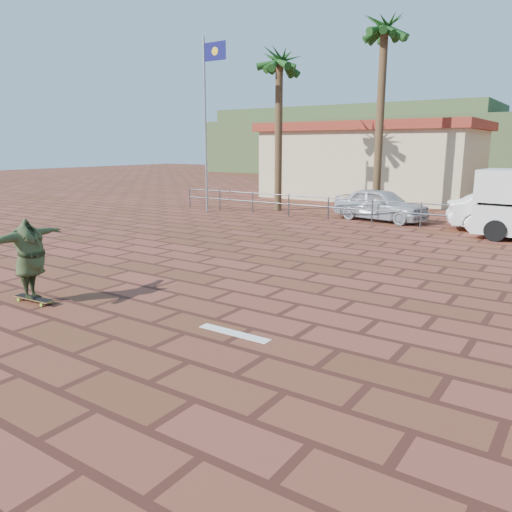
{
  "coord_description": "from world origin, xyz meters",
  "views": [
    {
      "loc": [
        5.54,
        -7.66,
        3.14
      ],
      "look_at": [
        -0.41,
        1.11,
        0.8
      ],
      "focal_mm": 35.0,
      "sensor_mm": 36.0,
      "label": 1
    }
  ],
  "objects_px": {
    "car_silver": "(381,204)",
    "car_white": "(511,212)",
    "longboard": "(34,299)",
    "skateboarder": "(30,259)"
  },
  "relations": [
    {
      "from": "skateboarder",
      "to": "longboard",
      "type": "bearing_deg",
      "value": 165.25
    },
    {
      "from": "car_white",
      "to": "longboard",
      "type": "bearing_deg",
      "value": 137.92
    },
    {
      "from": "car_silver",
      "to": "longboard",
      "type": "bearing_deg",
      "value": -176.89
    },
    {
      "from": "skateboarder",
      "to": "car_white",
      "type": "distance_m",
      "value": 16.56
    },
    {
      "from": "longboard",
      "to": "car_white",
      "type": "xyz_separation_m",
      "value": [
        6.75,
        15.12,
        0.65
      ]
    },
    {
      "from": "longboard",
      "to": "car_silver",
      "type": "xyz_separation_m",
      "value": [
        1.71,
        15.12,
        0.61
      ]
    },
    {
      "from": "longboard",
      "to": "car_silver",
      "type": "height_order",
      "value": "car_silver"
    },
    {
      "from": "car_white",
      "to": "skateboarder",
      "type": "bearing_deg",
      "value": 137.92
    },
    {
      "from": "car_silver",
      "to": "car_white",
      "type": "height_order",
      "value": "car_white"
    },
    {
      "from": "skateboarder",
      "to": "car_silver",
      "type": "distance_m",
      "value": 15.22
    }
  ]
}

